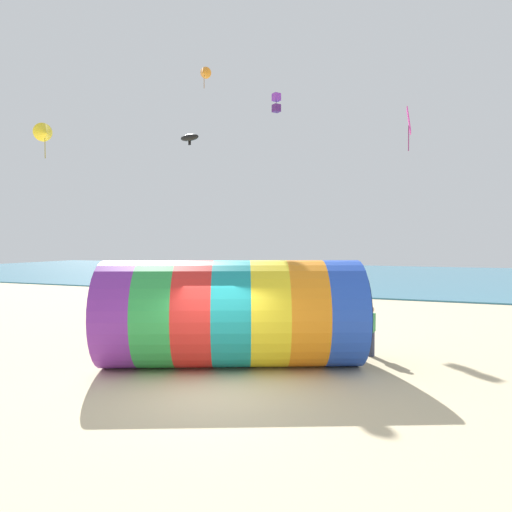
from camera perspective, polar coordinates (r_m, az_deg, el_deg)
name	(u,v)px	position (r m, az deg, el deg)	size (l,w,h in m)	color
ground_plane	(214,392)	(11.67, -5.30, -16.60)	(120.00, 120.00, 0.00)	beige
sea	(380,276)	(50.22, 15.30, -2.41)	(120.00, 40.00, 0.10)	teal
giant_inflatable_tube	(233,313)	(13.63, -2.92, -7.14)	(8.15, 5.81, 3.13)	purple
kite_handler	(371,331)	(15.31, 14.17, -9.06)	(0.26, 0.38, 1.61)	#383D56
kite_purple_box	(276,103)	(29.61, 2.56, 18.60)	(0.59, 0.59, 1.20)	purple
kite_black_parafoil	(190,138)	(28.27, -8.31, 14.44)	(1.37, 0.79, 0.73)	black
kite_magenta_diamond	(409,122)	(16.33, 18.56, 15.63)	(0.18, 0.57, 1.39)	#D1339E
kite_yellow_delta	(45,133)	(20.70, -24.89, 13.80)	(1.17, 1.12, 1.48)	yellow
kite_orange_delta	(204,73)	(26.95, -6.51, 21.80)	(0.73, 0.88, 1.25)	orange
bystander_near_water	(126,308)	(20.16, -16.00, -6.31)	(0.29, 0.40, 1.69)	#726651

